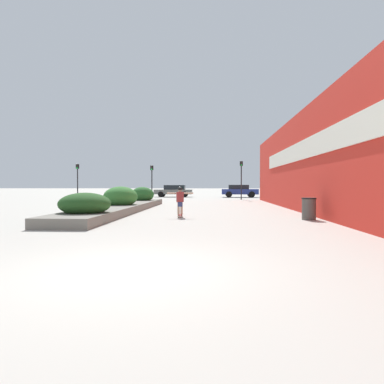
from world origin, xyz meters
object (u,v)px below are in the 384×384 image
(skateboard, at_px, (180,215))
(trash_bin, at_px, (309,209))
(car_leftmost, at_px, (174,191))
(traffic_light_far_left, at_px, (77,175))
(car_center_right, at_px, (303,191))
(skateboarder, at_px, (180,198))
(traffic_light_right, at_px, (241,174))
(traffic_light_left, at_px, (152,176))
(car_center_left, at_px, (239,191))

(skateboard, distance_m, trash_bin, 5.44)
(car_leftmost, relative_size, traffic_light_far_left, 1.28)
(car_center_right, bearing_deg, skateboarder, -26.96)
(trash_bin, bearing_deg, traffic_light_right, 93.37)
(car_leftmost, distance_m, traffic_light_left, 7.57)
(car_center_left, relative_size, traffic_light_far_left, 1.19)
(car_center_left, distance_m, car_center_right, 7.39)
(trash_bin, distance_m, car_center_left, 26.09)
(car_center_right, height_order, traffic_light_left, traffic_light_left)
(traffic_light_right, bearing_deg, traffic_light_left, 178.92)
(car_center_left, height_order, traffic_light_far_left, traffic_light_far_left)
(traffic_light_left, xyz_separation_m, traffic_light_right, (8.84, -0.17, 0.23))
(car_center_right, relative_size, traffic_light_right, 1.20)
(skateboard, xyz_separation_m, car_center_right, (10.89, 21.41, 0.68))
(trash_bin, relative_size, traffic_light_left, 0.27)
(skateboarder, distance_m, car_center_right, 24.02)
(car_leftmost, height_order, car_center_left, car_center_left)
(skateboarder, bearing_deg, traffic_light_far_left, 114.49)
(skateboard, distance_m, car_center_right, 24.03)
(skateboard, relative_size, traffic_light_left, 0.23)
(skateboard, relative_size, traffic_light_right, 0.21)
(trash_bin, xyz_separation_m, car_center_left, (-0.81, 26.07, 0.33))
(trash_bin, bearing_deg, car_center_left, 91.78)
(traffic_light_left, distance_m, traffic_light_far_left, 7.45)
(skateboarder, xyz_separation_m, car_center_right, (10.89, 21.41, -0.10))
(car_center_left, distance_m, traffic_light_far_left, 18.04)
(skateboarder, xyz_separation_m, traffic_light_left, (-4.63, 18.71, 1.46))
(trash_bin, height_order, car_center_left, car_center_left)
(skateboarder, distance_m, car_center_left, 25.60)
(car_leftmost, distance_m, traffic_light_right, 10.72)
(car_leftmost, bearing_deg, traffic_light_far_left, 131.07)
(skateboarder, height_order, car_center_left, car_center_left)
(skateboard, height_order, traffic_light_right, traffic_light_right)
(skateboard, relative_size, skateboarder, 0.64)
(traffic_light_left, height_order, traffic_light_far_left, traffic_light_far_left)
(car_center_left, bearing_deg, car_center_right, 59.22)
(traffic_light_far_left, bearing_deg, traffic_light_left, 2.83)
(car_leftmost, xyz_separation_m, car_center_left, (7.82, -0.81, 0.02))
(skateboarder, xyz_separation_m, traffic_light_right, (4.21, 18.54, 1.68))
(car_center_left, height_order, traffic_light_right, traffic_light_right)
(skateboard, bearing_deg, trash_bin, -18.22)
(skateboarder, bearing_deg, skateboard, 82.04)
(trash_bin, bearing_deg, skateboarder, 170.64)
(trash_bin, xyz_separation_m, traffic_light_far_left, (-17.42, 19.22, 1.94))
(skateboarder, height_order, traffic_light_right, traffic_light_right)
(skateboarder, height_order, car_leftmost, car_leftmost)
(traffic_light_far_left, bearing_deg, car_leftmost, 41.07)
(skateboard, height_order, traffic_light_far_left, traffic_light_far_left)
(car_leftmost, bearing_deg, car_center_right, -107.93)
(car_leftmost, distance_m, car_center_right, 14.89)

